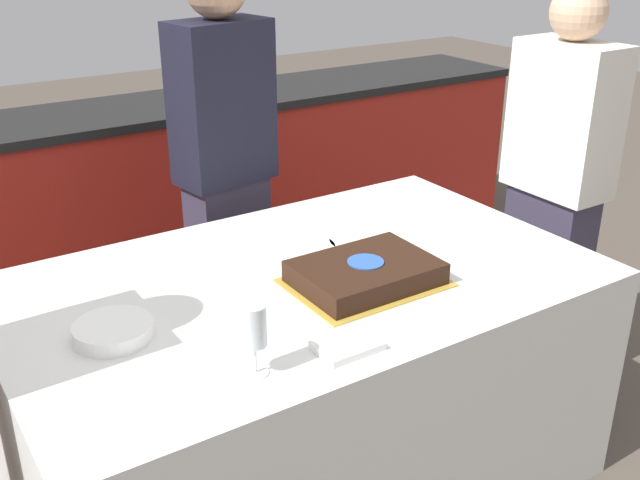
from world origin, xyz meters
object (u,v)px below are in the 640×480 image
Objects in this scene: cake at (365,273)px; person_seated_right at (554,195)px; person_cutting_cake at (225,171)px; plate_stack at (113,331)px; wine_glass at (254,327)px.

person_seated_right is at bearing 8.39° from cake.
person_cutting_cake is (-0.00, 0.89, 0.06)m from cake.
person_seated_right is at bearing 132.40° from person_cutting_cake.
person_seated_right is at bearing 1.37° from plate_stack.
person_seated_right is (1.67, 0.04, 0.02)m from plate_stack.
cake is at bearing -8.15° from plate_stack.
plate_stack is 0.13× the size of person_seated_right.
plate_stack is at bearing 171.85° from cake.
plate_stack is 0.42m from wine_glass.
person_cutting_cake is 1.22m from person_seated_right.
person_cutting_cake is (0.71, 0.79, 0.07)m from plate_stack.
wine_glass is 0.12× the size of person_seated_right.
wine_glass is (0.22, -0.33, 0.10)m from plate_stack.
wine_glass is (-0.48, -0.23, 0.09)m from cake.
wine_glass is at bearing -75.48° from person_seated_right.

